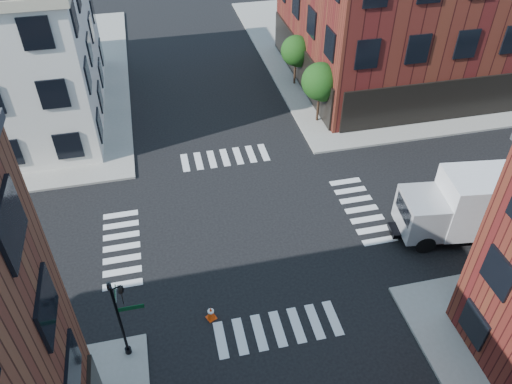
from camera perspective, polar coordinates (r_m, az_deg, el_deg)
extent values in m
plane|color=black|center=(28.56, -1.08, -4.07)|extent=(120.00, 120.00, 0.00)
cube|color=gray|center=(52.11, 17.69, 15.71)|extent=(30.00, 30.00, 0.15)
cube|color=#4C1313|center=(45.88, 21.56, 19.72)|extent=(25.00, 16.00, 12.00)
cylinder|color=black|center=(37.46, 7.05, 9.14)|extent=(0.18, 0.18, 1.47)
cylinder|color=black|center=(37.09, 7.14, 10.12)|extent=(0.12, 0.12, 1.47)
sphere|color=#17370F|center=(36.30, 7.36, 12.42)|extent=(2.69, 2.69, 2.69)
sphere|color=#17370F|center=(36.55, 7.71, 11.62)|extent=(1.85, 1.85, 1.85)
cylinder|color=black|center=(42.48, 4.44, 13.11)|extent=(0.18, 0.18, 1.33)
cylinder|color=black|center=(42.19, 4.48, 13.92)|extent=(0.12, 0.12, 1.33)
sphere|color=#17370F|center=(41.55, 4.59, 15.80)|extent=(2.43, 2.43, 2.43)
sphere|color=#17370F|center=(41.74, 4.94, 15.15)|extent=(1.67, 1.67, 1.67)
cylinder|color=black|center=(22.18, -15.23, -14.25)|extent=(0.12, 0.12, 4.60)
cylinder|color=black|center=(23.79, -14.39, -17.11)|extent=(0.28, 0.28, 0.30)
cube|color=#053819|center=(21.46, -14.14, -12.73)|extent=(1.10, 0.03, 0.22)
cube|color=#053819|center=(21.68, -15.76, -11.37)|extent=(0.03, 1.10, 0.22)
imported|color=black|center=(20.97, -15.02, -11.33)|extent=(0.22, 0.18, 1.10)
imported|color=black|center=(21.19, -16.26, -10.96)|extent=(0.18, 0.22, 1.10)
cube|color=silver|center=(29.82, 26.02, -0.85)|extent=(6.65, 3.53, 3.39)
cube|color=#9B0E11|center=(28.95, 27.18, -2.63)|extent=(2.39, 0.35, 0.77)
cube|color=#9B0E11|center=(30.72, 24.92, 0.82)|extent=(2.39, 0.35, 0.77)
cube|color=#A7A7A9|center=(28.35, 18.40, -2.34)|extent=(2.51, 2.89, 2.19)
cube|color=black|center=(27.72, 16.58, -1.92)|extent=(0.38, 2.08, 0.98)
cube|color=black|center=(30.26, 22.94, -3.54)|extent=(8.82, 2.22, 0.27)
cylinder|color=black|center=(28.35, 18.71, -5.61)|extent=(1.13, 0.52, 1.09)
cylinder|color=black|center=(29.85, 17.22, -2.52)|extent=(1.13, 0.52, 1.09)
cylinder|color=black|center=(30.08, 25.64, -4.83)|extent=(1.13, 0.52, 1.09)
cylinder|color=black|center=(31.49, 23.90, -1.95)|extent=(1.13, 0.52, 1.09)
cube|color=#EB410A|center=(24.52, -5.13, -14.11)|extent=(0.56, 0.56, 0.05)
cone|color=#EB410A|center=(24.23, -5.18, -13.59)|extent=(0.53, 0.53, 0.79)
cylinder|color=white|center=(24.14, -5.20, -13.43)|extent=(0.30, 0.30, 0.09)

